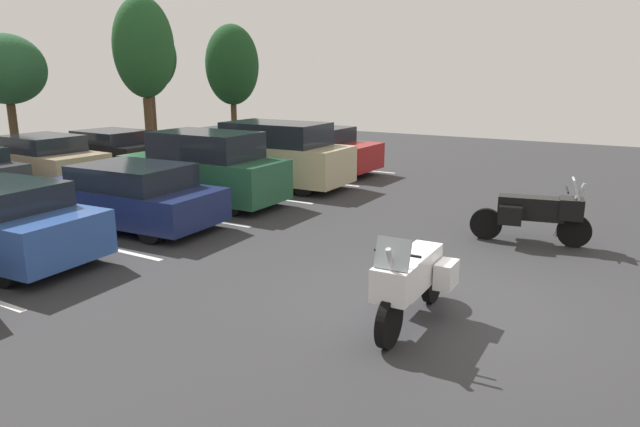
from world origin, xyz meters
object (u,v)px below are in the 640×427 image
Objects in this scene: car_champagne at (273,155)px; car_far_tan at (39,159)px; motorcycle_touring at (411,279)px; motorcycle_second at (535,212)px; car_red at (311,150)px; car_navy at (126,196)px; car_far_black at (108,149)px; car_green at (204,169)px.

car_champagne reaches higher than car_far_tan.
motorcycle_touring reaches higher than motorcycle_second.
car_red reaches higher than motorcycle_second.
car_champagne is (5.41, -0.15, 0.26)m from car_navy.
motorcycle_second is 0.49× the size of car_far_black.
car_champagne is 1.00× the size of car_red.
car_red is 7.20m from car_far_black.
car_red is at bearing 37.75° from motorcycle_touring.
car_navy is at bearing -179.09° from car_green.
car_green is at bearing -87.94° from car_far_tan.
motorcycle_touring is 14.63m from car_far_tan.
car_green reaches higher than car_red.
motorcycle_second is at bearing -8.04° from motorcycle_touring.
car_green reaches higher than car_far_black.
car_green reaches higher than car_navy.
car_red reaches higher than car_far_black.
car_navy is (-3.19, 8.09, 0.04)m from motorcycle_second.
car_navy is at bearing -109.59° from car_far_tan.
car_red is (2.72, 0.33, -0.19)m from car_champagne.
car_far_black is at bearing 93.05° from car_champagne.
car_champagne reaches higher than car_far_black.
motorcycle_second is 8.16m from car_green.
motorcycle_second reaches higher than car_far_black.
car_far_black is at bearing 52.93° from car_navy.
motorcycle_touring is at bearing -115.46° from car_far_black.
car_red is at bearing 1.23° from car_navy.
car_green is (4.27, 7.45, 0.24)m from motorcycle_touring.
car_green is at bearing 176.00° from car_champagne.
car_red is 1.04× the size of car_far_black.
motorcycle_touring is 0.51× the size of car_navy.
motorcycle_second is 8.25m from car_champagne.
car_far_tan reaches higher than motorcycle_touring.
motorcycle_touring is at bearing 171.96° from motorcycle_second.
motorcycle_touring is 10.14m from car_champagne.
car_champagne is 0.97× the size of car_far_tan.
car_green is 5.53m from car_red.
car_green reaches higher than motorcycle_second.
car_green is 0.96× the size of car_far_black.
motorcycle_touring is 7.59m from car_navy.
car_far_tan is (4.03, 14.07, 0.03)m from motorcycle_touring.
car_champagne is 2.75m from car_red.
car_champagne reaches higher than car_green.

